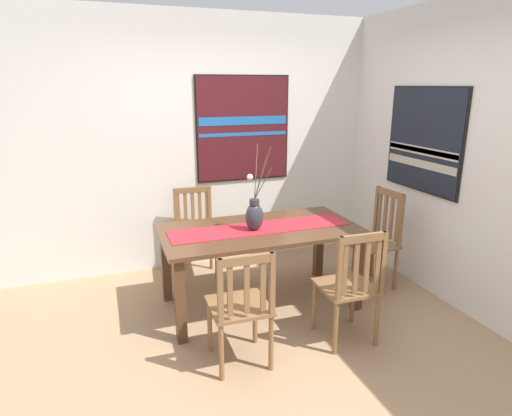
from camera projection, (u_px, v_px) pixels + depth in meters
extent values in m
cube|color=#A37F5B|center=(271.00, 346.00, 3.41)|extent=(6.40, 6.40, 0.03)
cube|color=silver|center=(210.00, 143.00, 4.72)|extent=(6.40, 0.12, 2.70)
cube|color=silver|center=(479.00, 161.00, 3.64)|extent=(0.12, 6.40, 2.70)
cube|color=#51331E|center=(260.00, 230.00, 3.84)|extent=(1.75, 0.91, 0.03)
cube|color=#51331E|center=(180.00, 301.00, 3.35)|extent=(0.08, 0.08, 0.71)
cube|color=#51331E|center=(358.00, 273.00, 3.86)|extent=(0.08, 0.08, 0.71)
cube|color=#51331E|center=(166.00, 265.00, 4.03)|extent=(0.08, 0.08, 0.71)
cube|color=#51331E|center=(319.00, 244.00, 4.54)|extent=(0.08, 0.08, 0.71)
cube|color=#B7232D|center=(260.00, 228.00, 3.83)|extent=(1.61, 0.36, 0.01)
ellipsoid|color=#333338|center=(254.00, 217.00, 3.74)|extent=(0.16, 0.13, 0.25)
cylinder|color=#333338|center=(254.00, 202.00, 3.71)|extent=(0.09, 0.09, 0.05)
cylinder|color=brown|center=(259.00, 185.00, 3.63)|extent=(0.05, 0.09, 0.28)
cylinder|color=brown|center=(263.00, 183.00, 3.65)|extent=(0.14, 0.07, 0.29)
cylinder|color=brown|center=(260.00, 178.00, 3.60)|extent=(0.07, 0.13, 0.40)
cylinder|color=brown|center=(256.00, 171.00, 3.71)|extent=(0.09, 0.15, 0.46)
cylinder|color=brown|center=(263.00, 173.00, 3.64)|extent=(0.14, 0.05, 0.46)
sphere|color=white|center=(250.00, 177.00, 3.68)|extent=(0.05, 0.05, 0.05)
cube|color=brown|center=(196.00, 237.00, 4.48)|extent=(0.45, 0.45, 0.03)
cylinder|color=brown|center=(217.00, 263.00, 4.42)|extent=(0.04, 0.04, 0.43)
cylinder|color=brown|center=(181.00, 266.00, 4.33)|extent=(0.04, 0.04, 0.43)
cylinder|color=brown|center=(211.00, 250.00, 4.75)|extent=(0.04, 0.04, 0.43)
cylinder|color=brown|center=(178.00, 253.00, 4.66)|extent=(0.04, 0.04, 0.43)
cube|color=brown|center=(210.00, 208.00, 4.63)|extent=(0.04, 0.04, 0.48)
cube|color=brown|center=(176.00, 210.00, 4.54)|extent=(0.04, 0.04, 0.48)
cube|color=brown|center=(192.00, 190.00, 4.53)|extent=(0.38, 0.06, 0.06)
cube|color=brown|center=(207.00, 210.00, 4.63)|extent=(0.04, 0.02, 0.39)
cube|color=brown|center=(200.00, 210.00, 4.61)|extent=(0.04, 0.02, 0.39)
cube|color=brown|center=(193.00, 211.00, 4.59)|extent=(0.04, 0.02, 0.39)
cube|color=brown|center=(186.00, 211.00, 4.57)|extent=(0.04, 0.02, 0.39)
cube|color=brown|center=(178.00, 212.00, 4.55)|extent=(0.04, 0.02, 0.39)
cube|color=brown|center=(346.00, 287.00, 3.38)|extent=(0.43, 0.43, 0.03)
cylinder|color=brown|center=(314.00, 306.00, 3.56)|extent=(0.04, 0.04, 0.43)
cylinder|color=brown|center=(353.00, 299.00, 3.67)|extent=(0.04, 0.04, 0.43)
cylinder|color=brown|center=(335.00, 328.00, 3.23)|extent=(0.04, 0.04, 0.43)
cylinder|color=brown|center=(377.00, 320.00, 3.34)|extent=(0.04, 0.04, 0.43)
cube|color=brown|center=(339.00, 269.00, 3.09)|extent=(0.04, 0.04, 0.49)
cube|color=brown|center=(383.00, 263.00, 3.20)|extent=(0.04, 0.04, 0.49)
cube|color=brown|center=(363.00, 238.00, 3.08)|extent=(0.38, 0.04, 0.06)
cube|color=brown|center=(345.00, 270.00, 3.10)|extent=(0.04, 0.02, 0.40)
cube|color=brown|center=(356.00, 268.00, 3.13)|extent=(0.04, 0.02, 0.40)
cube|color=brown|center=(367.00, 267.00, 3.16)|extent=(0.04, 0.02, 0.40)
cube|color=brown|center=(378.00, 265.00, 3.19)|extent=(0.04, 0.02, 0.40)
cube|color=brown|center=(239.00, 306.00, 3.09)|extent=(0.43, 0.43, 0.03)
cylinder|color=brown|center=(210.00, 326.00, 3.26)|extent=(0.04, 0.04, 0.43)
cylinder|color=brown|center=(255.00, 318.00, 3.37)|extent=(0.04, 0.04, 0.43)
cylinder|color=brown|center=(221.00, 352.00, 2.94)|extent=(0.04, 0.04, 0.43)
cylinder|color=brown|center=(271.00, 343.00, 3.05)|extent=(0.04, 0.04, 0.43)
cube|color=brown|center=(220.00, 291.00, 2.80)|extent=(0.04, 0.04, 0.45)
cube|color=brown|center=(272.00, 283.00, 2.91)|extent=(0.04, 0.04, 0.45)
cube|color=brown|center=(247.00, 260.00, 2.80)|extent=(0.38, 0.04, 0.06)
cube|color=brown|center=(230.00, 292.00, 2.82)|extent=(0.04, 0.02, 0.36)
cube|color=brown|center=(247.00, 289.00, 2.86)|extent=(0.04, 0.02, 0.36)
cube|color=brown|center=(263.00, 287.00, 2.89)|extent=(0.04, 0.02, 0.36)
cube|color=brown|center=(371.00, 244.00, 4.29)|extent=(0.45, 0.45, 0.03)
cylinder|color=brown|center=(365.00, 275.00, 4.12)|extent=(0.04, 0.04, 0.43)
cylinder|color=brown|center=(344.00, 262.00, 4.44)|extent=(0.04, 0.04, 0.43)
cylinder|color=brown|center=(395.00, 269.00, 4.26)|extent=(0.04, 0.04, 0.43)
cylinder|color=brown|center=(372.00, 257.00, 4.58)|extent=(0.04, 0.04, 0.43)
cube|color=brown|center=(401.00, 221.00, 4.13)|extent=(0.04, 0.04, 0.52)
cube|color=brown|center=(377.00, 211.00, 4.44)|extent=(0.04, 0.04, 0.52)
cube|color=brown|center=(390.00, 193.00, 4.22)|extent=(0.06, 0.38, 0.06)
cube|color=brown|center=(398.00, 221.00, 4.17)|extent=(0.02, 0.04, 0.43)
cube|color=brown|center=(391.00, 218.00, 4.25)|extent=(0.02, 0.04, 0.43)
cube|color=brown|center=(385.00, 216.00, 4.33)|extent=(0.02, 0.04, 0.43)
cube|color=brown|center=(379.00, 214.00, 4.41)|extent=(0.02, 0.04, 0.43)
cube|color=black|center=(243.00, 129.00, 4.74)|extent=(1.05, 0.04, 1.14)
cube|color=#471419|center=(243.00, 129.00, 4.72)|extent=(1.02, 0.01, 1.11)
cube|color=#1E60A8|center=(244.00, 121.00, 4.69)|extent=(0.99, 0.00, 0.09)
cube|color=#1E60A8|center=(244.00, 134.00, 4.73)|extent=(0.99, 0.00, 0.04)
cube|color=black|center=(425.00, 140.00, 4.13)|extent=(0.04, 1.01, 0.99)
cube|color=black|center=(423.00, 140.00, 4.12)|extent=(0.01, 0.98, 0.96)
cube|color=#B2A893|center=(421.00, 151.00, 4.15)|extent=(0.00, 0.95, 0.06)
cube|color=#B2A893|center=(421.00, 150.00, 4.15)|extent=(0.00, 0.95, 0.06)
cube|color=#B2A893|center=(420.00, 164.00, 4.19)|extent=(0.00, 0.95, 0.07)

